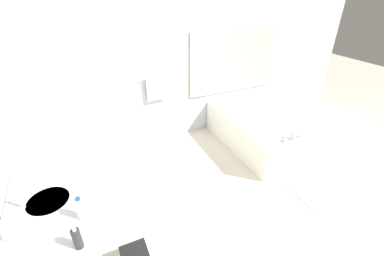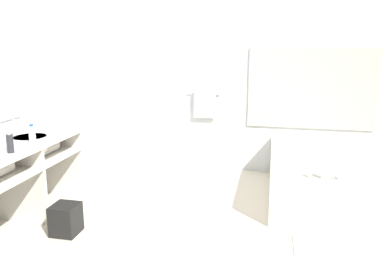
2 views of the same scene
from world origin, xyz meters
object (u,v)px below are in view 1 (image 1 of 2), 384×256
object	(u,v)px
bathtub	(256,129)
water_bottle_1	(81,208)
soap_dispenser	(77,238)
water_bottle_2	(4,229)

from	to	relation	value
bathtub	water_bottle_1	bearing A→B (deg)	-154.15
soap_dispenser	water_bottle_2	bearing A→B (deg)	148.51
bathtub	water_bottle_2	world-z (taller)	water_bottle_2
bathtub	water_bottle_1	world-z (taller)	water_bottle_1
bathtub	water_bottle_1	xyz separation A→B (m)	(-2.77, -1.34, 0.67)
water_bottle_1	water_bottle_2	size ratio (longest dim) A/B	0.96
water_bottle_2	water_bottle_1	bearing A→B (deg)	-2.38
bathtub	water_bottle_1	size ratio (longest dim) A/B	8.25
bathtub	water_bottle_1	distance (m)	3.15
water_bottle_1	soap_dispenser	world-z (taller)	water_bottle_1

